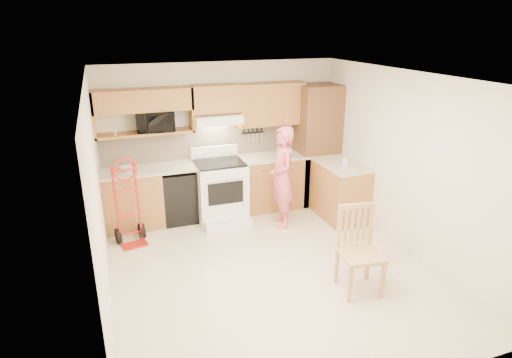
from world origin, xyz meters
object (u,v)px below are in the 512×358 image
microwave (155,121)px  hand_truck (129,206)px  range (221,187)px  person (282,177)px  dining_chair (361,252)px

microwave → hand_truck: microwave is taller
microwave → range: bearing=-16.6°
person → dining_chair: 2.04m
person → range: bearing=-115.9°
range → microwave: bearing=157.7°
microwave → range: microwave is taller
range → person: 1.02m
range → dining_chair: size_ratio=1.10×
hand_truck → dining_chair: 3.30m
microwave → person: 2.15m
range → hand_truck: (-1.47, -0.36, 0.01)m
dining_chair → microwave: bearing=131.7°
microwave → person: size_ratio=0.36×
microwave → hand_truck: bearing=-121.2°
range → person: person is taller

